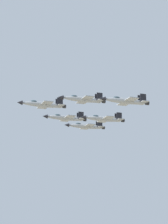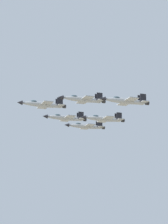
{
  "view_description": "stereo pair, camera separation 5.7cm",
  "coord_description": "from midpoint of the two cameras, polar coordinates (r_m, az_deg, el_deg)",
  "views": [
    {
      "loc": [
        -47.59,
        -185.73,
        42.23
      ],
      "look_at": [
        40.45,
        -19.38,
        89.1
      ],
      "focal_mm": 80.89,
      "sensor_mm": 36.0,
      "label": 1
    },
    {
      "loc": [
        -47.54,
        -185.75,
        42.23
      ],
      "look_at": [
        40.45,
        -19.38,
        89.1
      ],
      "focal_mm": 80.89,
      "sensor_mm": 36.0,
      "label": 2
    }
  ],
  "objects": [
    {
      "name": "jet_lead",
      "position": [
        189.67,
        -4.67,
        0.87
      ],
      "size": [
        18.84,
        11.75,
        3.97
      ],
      "rotation": [
        0.0,
        0.0,
        2.99
      ],
      "color": "#9EA3A8"
    },
    {
      "name": "jet_left_wingman",
      "position": [
        183.61,
        -0.12,
        1.46
      ],
      "size": [
        18.23,
        11.36,
        3.84
      ],
      "rotation": [
        0.0,
        0.0,
        3.0
      ],
      "color": "#9EA3A8"
    },
    {
      "name": "jet_right_wingman",
      "position": [
        202.24,
        -2.08,
        -0.66
      ],
      "size": [
        18.4,
        11.43,
        3.87
      ],
      "rotation": [
        0.0,
        0.0,
        3.01
      ],
      "color": "#9EA3A8"
    },
    {
      "name": "jet_left_outer",
      "position": [
        178.11,
        4.74,
        1.27
      ],
      "size": [
        18.89,
        11.76,
        3.98
      ],
      "rotation": [
        0.0,
        0.0,
        3.0
      ],
      "color": "#9EA3A8"
    },
    {
      "name": "jet_right_outer",
      "position": [
        215.63,
        0.2,
        -1.61
      ],
      "size": [
        18.25,
        11.38,
        3.84
      ],
      "rotation": [
        0.0,
        0.0,
        2.99
      ],
      "color": "#9EA3A8"
    },
    {
      "name": "jet_slot_rear",
      "position": [
        196.28,
        2.25,
        -0.76
      ],
      "size": [
        18.13,
        11.31,
        3.82
      ],
      "rotation": [
        0.0,
        0.0,
        2.99
      ],
      "color": "#9EA3A8"
    }
  ]
}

